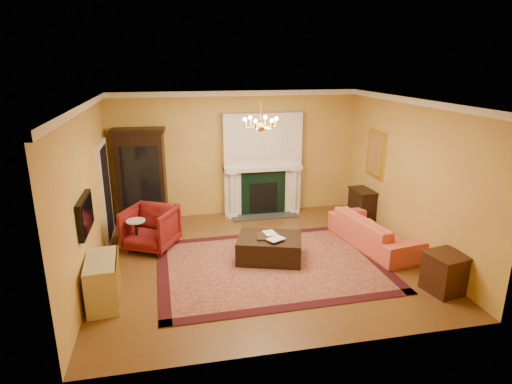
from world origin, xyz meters
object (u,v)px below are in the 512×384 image
object	(u,v)px
china_cabinet	(142,179)
console_table	(362,206)
pedestal_table	(137,233)
commode	(103,281)
end_table	(445,274)
coral_sofa	(374,226)
leather_ottoman	(270,248)
wingback_armchair	(150,226)

from	to	relation	value
china_cabinet	console_table	world-z (taller)	china_cabinet
console_table	pedestal_table	bearing A→B (deg)	-176.65
commode	end_table	size ratio (longest dim) A/B	1.56
coral_sofa	leather_ottoman	size ratio (longest dim) A/B	1.84
china_cabinet	pedestal_table	size ratio (longest dim) A/B	3.22
wingback_armchair	leather_ottoman	bearing A→B (deg)	2.92
china_cabinet	console_table	xyz separation A→B (m)	(5.03, -0.98, -0.69)
china_cabinet	pedestal_table	world-z (taller)	china_cabinet
wingback_armchair	end_table	distance (m)	5.51
end_table	leather_ottoman	size ratio (longest dim) A/B	0.53
china_cabinet	coral_sofa	bearing A→B (deg)	-21.07
china_cabinet	commode	size ratio (longest dim) A/B	2.15
console_table	china_cabinet	bearing A→B (deg)	165.11
china_cabinet	wingback_armchair	size ratio (longest dim) A/B	2.24
pedestal_table	commode	xyz separation A→B (m)	(-0.40, -1.85, -0.02)
wingback_armchair	coral_sofa	distance (m)	4.54
end_table	console_table	size ratio (longest dim) A/B	0.84
commode	wingback_armchair	bearing A→B (deg)	66.94
end_table	console_table	bearing A→B (deg)	88.95
pedestal_table	console_table	world-z (taller)	console_table
pedestal_table	end_table	world-z (taller)	pedestal_table
console_table	coral_sofa	bearing A→B (deg)	-109.32
china_cabinet	pedestal_table	xyz separation A→B (m)	(-0.07, -1.63, -0.68)
china_cabinet	end_table	size ratio (longest dim) A/B	3.35
china_cabinet	end_table	distance (m)	6.59
pedestal_table	end_table	xyz separation A→B (m)	(5.05, -2.63, -0.07)
coral_sofa	leather_ottoman	distance (m)	2.25
end_table	pedestal_table	bearing A→B (deg)	152.45
china_cabinet	end_table	xyz separation A→B (m)	(4.97, -4.26, -0.75)
commode	coral_sofa	world-z (taller)	coral_sofa
pedestal_table	leather_ottoman	bearing A→B (deg)	-19.73
pedestal_table	commode	world-z (taller)	commode
china_cabinet	wingback_armchair	world-z (taller)	china_cabinet
pedestal_table	coral_sofa	distance (m)	4.79
wingback_armchair	pedestal_table	size ratio (longest dim) A/B	1.44
china_cabinet	coral_sofa	distance (m)	5.25
commode	leather_ottoman	bearing A→B (deg)	13.98
china_cabinet	end_table	world-z (taller)	china_cabinet
commode	console_table	xyz separation A→B (m)	(5.51, 2.50, 0.01)
coral_sofa	leather_ottoman	bearing A→B (deg)	85.71
coral_sofa	end_table	xyz separation A→B (m)	(0.31, -1.93, -0.11)
wingback_armchair	coral_sofa	world-z (taller)	wingback_armchair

